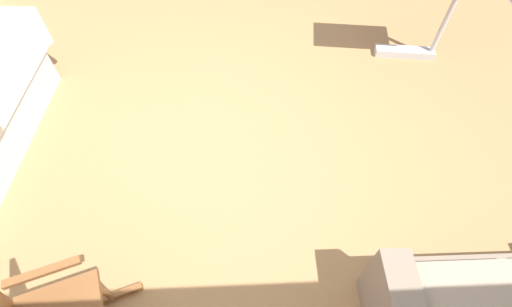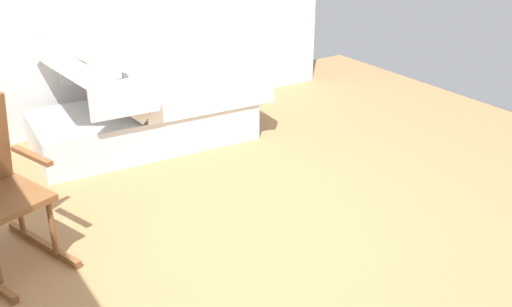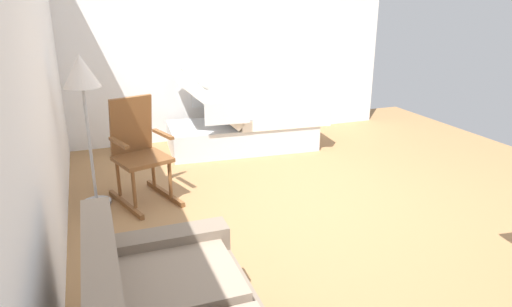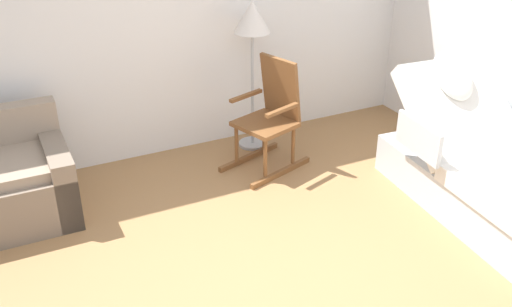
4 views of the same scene
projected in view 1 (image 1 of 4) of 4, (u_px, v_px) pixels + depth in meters
The scene contains 2 objects.
ground_plane at pixel (221, 140), 3.29m from camera, with size 6.89×6.89×0.00m, color #9E7247.
overbed_table at pixel (415, 10), 3.50m from camera, with size 0.87×0.50×0.84m.
Camera 1 is at (-0.23, 2.00, 2.62)m, focal length 26.33 mm.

